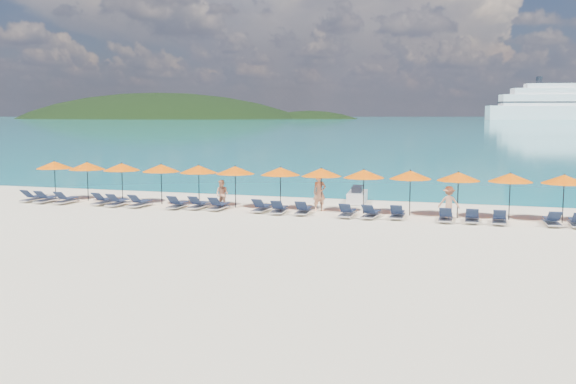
# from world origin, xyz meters

# --- Properties ---
(ground) EXTENTS (1400.00, 1400.00, 0.00)m
(ground) POSITION_xyz_m (0.00, 0.00, 0.00)
(ground) COLOR beige
(sea) EXTENTS (1600.00, 1300.00, 0.01)m
(sea) POSITION_xyz_m (0.00, 660.00, 0.01)
(sea) COLOR #1FA9B2
(sea) RESTS_ON ground
(headland_main) EXTENTS (374.00, 242.00, 126.50)m
(headland_main) POSITION_xyz_m (-300.00, 540.00, -38.00)
(headland_main) COLOR black
(headland_main) RESTS_ON ground
(headland_small) EXTENTS (162.00, 126.00, 85.50)m
(headland_small) POSITION_xyz_m (-150.00, 560.00, -35.00)
(headland_small) COLOR black
(headland_small) RESTS_ON ground
(jetski) EXTENTS (1.25, 2.70, 0.93)m
(jetski) POSITION_xyz_m (2.33, 8.72, 0.38)
(jetski) COLOR silver
(jetski) RESTS_ON ground
(beachgoer_a) EXTENTS (0.83, 0.77, 1.90)m
(beachgoer_a) POSITION_xyz_m (1.05, 5.12, 0.95)
(beachgoer_a) COLOR tan
(beachgoer_a) RESTS_ON ground
(beachgoer_b) EXTENTS (0.79, 0.53, 1.51)m
(beachgoer_b) POSITION_xyz_m (-4.13, 4.52, 0.76)
(beachgoer_b) COLOR tan
(beachgoer_b) RESTS_ON ground
(beachgoer_c) EXTENTS (1.04, 0.53, 1.56)m
(beachgoer_c) POSITION_xyz_m (7.57, 4.58, 0.78)
(beachgoer_c) COLOR tan
(beachgoer_c) RESTS_ON ground
(umbrella_0) EXTENTS (2.10, 2.10, 2.28)m
(umbrella_0) POSITION_xyz_m (-14.97, 5.07, 2.02)
(umbrella_0) COLOR black
(umbrella_0) RESTS_ON ground
(umbrella_1) EXTENTS (2.10, 2.10, 2.28)m
(umbrella_1) POSITION_xyz_m (-12.69, 4.99, 2.02)
(umbrella_1) COLOR black
(umbrella_1) RESTS_ON ground
(umbrella_2) EXTENTS (2.10, 2.10, 2.28)m
(umbrella_2) POSITION_xyz_m (-10.42, 4.98, 2.02)
(umbrella_2) COLOR black
(umbrella_2) RESTS_ON ground
(umbrella_3) EXTENTS (2.10, 2.10, 2.28)m
(umbrella_3) POSITION_xyz_m (-7.94, 4.96, 2.02)
(umbrella_3) COLOR black
(umbrella_3) RESTS_ON ground
(umbrella_4) EXTENTS (2.10, 2.10, 2.28)m
(umbrella_4) POSITION_xyz_m (-5.67, 4.95, 2.02)
(umbrella_4) COLOR black
(umbrella_4) RESTS_ON ground
(umbrella_5) EXTENTS (2.10, 2.10, 2.28)m
(umbrella_5) POSITION_xyz_m (-3.54, 4.94, 2.02)
(umbrella_5) COLOR black
(umbrella_5) RESTS_ON ground
(umbrella_6) EXTENTS (2.10, 2.10, 2.28)m
(umbrella_6) POSITION_xyz_m (-1.04, 5.05, 2.02)
(umbrella_6) COLOR black
(umbrella_6) RESTS_ON ground
(umbrella_7) EXTENTS (2.10, 2.10, 2.28)m
(umbrella_7) POSITION_xyz_m (1.15, 5.07, 2.02)
(umbrella_7) COLOR black
(umbrella_7) RESTS_ON ground
(umbrella_8) EXTENTS (2.10, 2.10, 2.28)m
(umbrella_8) POSITION_xyz_m (3.38, 4.89, 2.02)
(umbrella_8) COLOR black
(umbrella_8) RESTS_ON ground
(umbrella_9) EXTENTS (2.10, 2.10, 2.28)m
(umbrella_9) POSITION_xyz_m (5.67, 5.02, 2.02)
(umbrella_9) COLOR black
(umbrella_9) RESTS_ON ground
(umbrella_10) EXTENTS (2.10, 2.10, 2.28)m
(umbrella_10) POSITION_xyz_m (7.96, 4.88, 2.02)
(umbrella_10) COLOR black
(umbrella_10) RESTS_ON ground
(umbrella_11) EXTENTS (2.10, 2.10, 2.28)m
(umbrella_11) POSITION_xyz_m (10.32, 5.05, 2.02)
(umbrella_11) COLOR black
(umbrella_11) RESTS_ON ground
(umbrella_12) EXTENTS (2.10, 2.10, 2.28)m
(umbrella_12) POSITION_xyz_m (12.66, 4.94, 2.02)
(umbrella_12) COLOR black
(umbrella_12) RESTS_ON ground
(lounger_0) EXTENTS (0.74, 1.74, 0.66)m
(lounger_0) POSITION_xyz_m (-15.44, 3.73, 0.24)
(lounger_0) COLOR silver
(lounger_0) RESTS_ON ground
(lounger_1) EXTENTS (0.63, 1.71, 0.66)m
(lounger_1) POSITION_xyz_m (-14.45, 3.59, 0.24)
(lounger_1) COLOR silver
(lounger_1) RESTS_ON ground
(lounger_2) EXTENTS (0.63, 1.70, 0.66)m
(lounger_2) POSITION_xyz_m (-13.14, 3.57, 0.24)
(lounger_2) COLOR silver
(lounger_2) RESTS_ON ground
(lounger_3) EXTENTS (0.75, 1.74, 0.66)m
(lounger_3) POSITION_xyz_m (-10.86, 3.80, 0.24)
(lounger_3) COLOR silver
(lounger_3) RESTS_ON ground
(lounger_4) EXTENTS (0.64, 1.71, 0.66)m
(lounger_4) POSITION_xyz_m (-9.86, 3.57, 0.24)
(lounger_4) COLOR silver
(lounger_4) RESTS_ON ground
(lounger_5) EXTENTS (0.73, 1.74, 0.66)m
(lounger_5) POSITION_xyz_m (-8.53, 3.62, 0.24)
(lounger_5) COLOR silver
(lounger_5) RESTS_ON ground
(lounger_6) EXTENTS (0.66, 1.71, 0.66)m
(lounger_6) POSITION_xyz_m (-6.34, 3.71, 0.24)
(lounger_6) COLOR silver
(lounger_6) RESTS_ON ground
(lounger_7) EXTENTS (0.66, 1.71, 0.66)m
(lounger_7) POSITION_xyz_m (-5.22, 3.95, 0.24)
(lounger_7) COLOR silver
(lounger_7) RESTS_ON ground
(lounger_8) EXTENTS (0.67, 1.72, 0.66)m
(lounger_8) POSITION_xyz_m (-4.04, 3.86, 0.24)
(lounger_8) COLOR silver
(lounger_8) RESTS_ON ground
(lounger_9) EXTENTS (0.71, 1.73, 0.66)m
(lounger_9) POSITION_xyz_m (-1.66, 3.90, 0.24)
(lounger_9) COLOR silver
(lounger_9) RESTS_ON ground
(lounger_10) EXTENTS (0.77, 1.75, 0.66)m
(lounger_10) POSITION_xyz_m (-0.66, 3.64, 0.24)
(lounger_10) COLOR silver
(lounger_10) RESTS_ON ground
(lounger_11) EXTENTS (0.72, 1.73, 0.66)m
(lounger_11) POSITION_xyz_m (0.58, 3.72, 0.24)
(lounger_11) COLOR silver
(lounger_11) RESTS_ON ground
(lounger_12) EXTENTS (0.62, 1.70, 0.66)m
(lounger_12) POSITION_xyz_m (2.85, 3.58, 0.24)
(lounger_12) COLOR silver
(lounger_12) RESTS_ON ground
(lounger_13) EXTENTS (0.78, 1.75, 0.66)m
(lounger_13) POSITION_xyz_m (4.00, 3.55, 0.24)
(lounger_13) COLOR silver
(lounger_13) RESTS_ON ground
(lounger_14) EXTENTS (0.67, 1.72, 0.66)m
(lounger_14) POSITION_xyz_m (5.23, 3.82, 0.24)
(lounger_14) COLOR silver
(lounger_14) RESTS_ON ground
(lounger_15) EXTENTS (0.65, 1.71, 0.66)m
(lounger_15) POSITION_xyz_m (7.50, 3.59, 0.24)
(lounger_15) COLOR silver
(lounger_15) RESTS_ON ground
(lounger_16) EXTENTS (0.64, 1.71, 0.66)m
(lounger_16) POSITION_xyz_m (8.68, 3.69, 0.24)
(lounger_16) COLOR silver
(lounger_16) RESTS_ON ground
(lounger_17) EXTENTS (0.65, 1.71, 0.66)m
(lounger_17) POSITION_xyz_m (9.87, 3.68, 0.24)
(lounger_17) COLOR silver
(lounger_17) RESTS_ON ground
(lounger_18) EXTENTS (0.77, 1.75, 0.66)m
(lounger_18) POSITION_xyz_m (12.11, 3.88, 0.24)
(lounger_18) COLOR silver
(lounger_18) RESTS_ON ground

